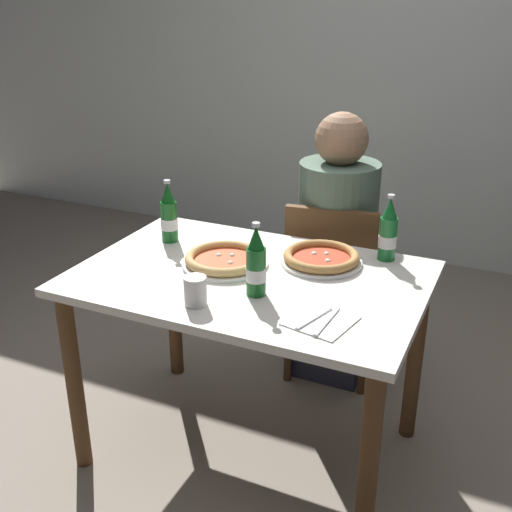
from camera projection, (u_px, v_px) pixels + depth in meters
The scene contains 12 objects.
ground_plane at pixel (251, 447), 2.47m from camera, with size 8.00×8.00×0.00m, color gray.
back_wall_tiled at pixel (403, 53), 3.80m from camera, with size 7.00×0.10×2.60m, color silver.
dining_table_main at pixel (250, 304), 2.22m from camera, with size 1.20×0.80×0.75m.
chair_behind_table at pixel (333, 281), 2.75m from camera, with size 0.45×0.45×0.85m.
diner_seated at pixel (335, 255), 2.75m from camera, with size 0.34×0.34×1.21m.
pizza_margherita_near at pixel (321, 258), 2.26m from camera, with size 0.29×0.29×0.04m.
pizza_marinara_far at pixel (225, 260), 2.24m from camera, with size 0.31×0.31×0.04m.
beer_bottle_left at pixel (169, 216), 2.43m from camera, with size 0.07×0.07×0.25m.
beer_bottle_center at pixel (256, 265), 2.00m from camera, with size 0.07×0.07×0.25m.
beer_bottle_right at pixel (388, 233), 2.26m from camera, with size 0.07×0.07×0.25m.
napkin_with_cutlery at pixel (321, 321), 1.87m from camera, with size 0.21×0.21×0.01m.
paper_cup at pixel (195, 291), 1.95m from camera, with size 0.07×0.07×0.10m, color white.
Camera 1 is at (0.84, -1.79, 1.67)m, focal length 44.05 mm.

